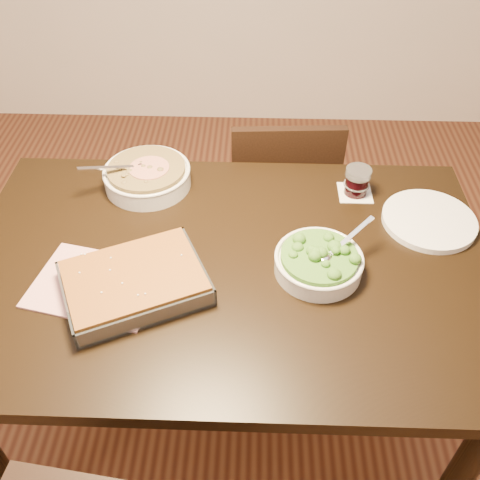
# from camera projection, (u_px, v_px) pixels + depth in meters

# --- Properties ---
(ground) EXTENTS (4.00, 4.00, 0.00)m
(ground) POSITION_uv_depth(u_px,v_px,m) (231.00, 407.00, 1.92)
(ground) COLOR #411D12
(ground) RESTS_ON ground
(table) EXTENTS (1.40, 0.90, 0.75)m
(table) POSITION_uv_depth(u_px,v_px,m) (228.00, 286.00, 1.47)
(table) COLOR black
(table) RESTS_ON ground
(magazine_a) EXTENTS (0.35, 0.29, 0.01)m
(magazine_a) POSITION_uv_depth(u_px,v_px,m) (96.00, 285.00, 1.34)
(magazine_a) COLOR #AF3245
(magazine_a) RESTS_ON table
(coaster) EXTENTS (0.10, 0.10, 0.00)m
(coaster) POSITION_uv_depth(u_px,v_px,m) (355.00, 193.00, 1.61)
(coaster) COLOR white
(coaster) RESTS_ON table
(stew_bowl) EXTENTS (0.28, 0.26, 0.10)m
(stew_bowl) POSITION_uv_depth(u_px,v_px,m) (147.00, 175.00, 1.62)
(stew_bowl) COLOR silver
(stew_bowl) RESTS_ON table
(broccoli_bowl) EXTENTS (0.23, 0.23, 0.09)m
(broccoli_bowl) POSITION_uv_depth(u_px,v_px,m) (319.00, 262.00, 1.36)
(broccoli_bowl) COLOR silver
(broccoli_bowl) RESTS_ON table
(baking_dish) EXTENTS (0.41, 0.37, 0.06)m
(baking_dish) POSITION_uv_depth(u_px,v_px,m) (135.00, 283.00, 1.31)
(baking_dish) COLOR silver
(baking_dish) RESTS_ON table
(wine_tumbler) EXTENTS (0.08, 0.08, 0.09)m
(wine_tumbler) POSITION_uv_depth(u_px,v_px,m) (357.00, 181.00, 1.58)
(wine_tumbler) COLOR black
(wine_tumbler) RESTS_ON coaster
(dinner_plate) EXTENTS (0.26, 0.26, 0.02)m
(dinner_plate) POSITION_uv_depth(u_px,v_px,m) (429.00, 220.00, 1.51)
(dinner_plate) COLOR white
(dinner_plate) RESTS_ON table
(chair_far) EXTENTS (0.41, 0.41, 0.82)m
(chair_far) POSITION_uv_depth(u_px,v_px,m) (282.00, 196.00, 2.07)
(chair_far) COLOR black
(chair_far) RESTS_ON ground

